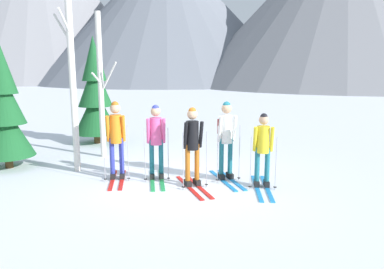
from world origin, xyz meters
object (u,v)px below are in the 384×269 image
Objects in this scene: skier_in_pink at (156,139)px; skier_in_black at (192,143)px; skier_in_yellow at (263,146)px; birch_tree_slender at (72,82)px; pine_tree_near at (95,95)px; birch_tree_tall at (101,86)px; pine_tree_mid at (4,111)px; skier_in_orange at (116,136)px; skier_in_white at (226,135)px.

skier_in_pink and skier_in_black have the same top height.
birch_tree_slender is at bearing 171.78° from skier_in_yellow.
skier_in_yellow is at bearing -8.22° from birch_tree_slender.
birch_tree_tall is at bearing -62.87° from pine_tree_near.
skier_in_pink is 0.43× the size of birch_tree_tall.
pine_tree_mid is at bearing 179.09° from birch_tree_slender.
pine_tree_near reaches higher than skier_in_orange.
birch_tree_tall reaches higher than skier_in_black.
skier_in_orange is 0.45× the size of birch_tree_tall.
skier_in_yellow is (2.45, -0.25, -0.06)m from skier_in_pink.
birch_tree_tall is at bearing 154.57° from skier_in_white.
skier_in_white is at bearing 7.68° from skier_in_orange.
skier_in_white is at bearing -25.43° from birch_tree_tall.
skier_in_yellow is at bearing -29.41° from skier_in_white.
skier_in_black is 5.83m from pine_tree_near.
birch_tree_slender reaches higher than skier_in_black.
skier_in_orange reaches higher than skier_in_black.
pine_tree_near is at bearing 143.32° from skier_in_yellow.
skier_in_orange is at bearing -23.45° from birch_tree_slender.
birch_tree_tall is at bearing 36.79° from pine_tree_mid.
pine_tree_near is at bearing 142.15° from skier_in_white.
pine_tree_near reaches higher than skier_in_pink.
pine_tree_mid is at bearing 177.66° from skier_in_white.
pine_tree_near is at bearing 103.72° from birch_tree_slender.
skier_in_yellow is 0.49× the size of pine_tree_near.
skier_in_pink is 0.99× the size of skier_in_yellow.
birch_tree_slender is (-0.12, -1.55, 0.16)m from birch_tree_tall.
skier_in_yellow is at bearing -36.68° from pine_tree_near.
skier_in_black is at bearing -138.21° from skier_in_white.
pine_tree_near is 0.88× the size of birch_tree_tall.
skier_in_black is 0.43× the size of birch_tree_tall.
skier_in_white reaches higher than skier_in_yellow.
pine_tree_mid is 2.06m from birch_tree_slender.
skier_in_pink is at bearing -172.29° from skier_in_white.
skier_in_white is at bearing -2.34° from pine_tree_mid.
skier_in_pink is 0.40× the size of birch_tree_slender.
birch_tree_tall is at bearing 136.36° from skier_in_pink.
birch_tree_slender is (-1.26, 0.55, 1.22)m from skier_in_orange.
skier_in_yellow is 0.54× the size of pine_tree_mid.
skier_in_orange reaches higher than skier_in_pink.
pine_tree_mid is (-5.03, 0.87, 0.54)m from skier_in_black.
skier_in_yellow is 6.63m from pine_tree_mid.
birch_tree_slender is at bearing 176.95° from skier_in_white.
birch_tree_slender is (-3.81, 0.20, 1.20)m from skier_in_white.
skier_in_yellow is (0.83, -0.47, -0.14)m from skier_in_white.
skier_in_white is 1.03× the size of skier_in_yellow.
skier_in_yellow is at bearing -5.76° from skier_in_pink.
birch_tree_tall is (-1.14, 2.10, 1.05)m from skier_in_orange.
skier_in_white is (2.55, 0.34, 0.02)m from skier_in_orange.
pine_tree_near is 3.55m from pine_tree_mid.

